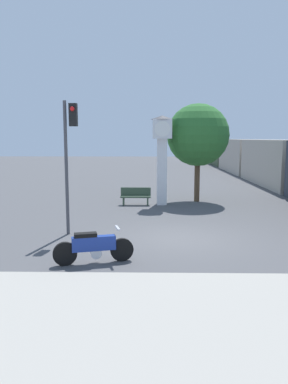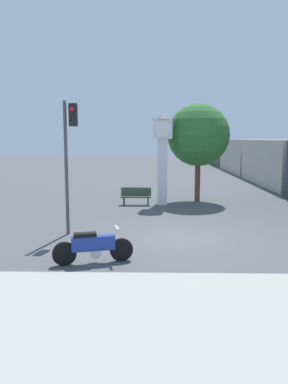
{
  "view_description": "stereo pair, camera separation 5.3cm",
  "coord_description": "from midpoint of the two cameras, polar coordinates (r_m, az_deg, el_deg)",
  "views": [
    {
      "loc": [
        -0.96,
        -12.89,
        3.52
      ],
      "look_at": [
        -1.23,
        1.69,
        1.42
      ],
      "focal_mm": 35.0,
      "sensor_mm": 36.0,
      "label": 1
    },
    {
      "loc": [
        -0.91,
        -12.89,
        3.52
      ],
      "look_at": [
        -1.23,
        1.69,
        1.42
      ],
      "focal_mm": 35.0,
      "sensor_mm": 36.0,
      "label": 2
    }
  ],
  "objects": [
    {
      "name": "clock_tower",
      "position": [
        19.77,
        2.9,
        7.0
      ],
      "size": [
        1.19,
        1.19,
        4.69
      ],
      "color": "white",
      "rests_on": "ground_plane"
    },
    {
      "name": "sidewalk_strip",
      "position": [
        7.16,
        9.2,
        -20.86
      ],
      "size": [
        36.0,
        6.0,
        0.1
      ],
      "color": "#9E998E",
      "rests_on": "ground_plane"
    },
    {
      "name": "freight_train",
      "position": [
        35.48,
        16.86,
        4.91
      ],
      "size": [
        2.8,
        43.76,
        3.4
      ],
      "color": "#333842",
      "rests_on": "ground_plane"
    },
    {
      "name": "street_tree",
      "position": [
        20.99,
        8.36,
        8.56
      ],
      "size": [
        3.42,
        3.42,
        5.4
      ],
      "color": "brown",
      "rests_on": "ground_plane"
    },
    {
      "name": "motorcycle",
      "position": [
        10.76,
        -7.63,
        -8.25
      ],
      "size": [
        2.23,
        0.78,
        1.01
      ],
      "rotation": [
        0.0,
        0.0,
        0.26
      ],
      "color": "black",
      "rests_on": "ground_plane"
    },
    {
      "name": "ground_plane",
      "position": [
        13.4,
        5.26,
        -7.06
      ],
      "size": [
        120.0,
        120.0,
        0.0
      ],
      "primitive_type": "plane",
      "color": "#4C4C4F"
    },
    {
      "name": "bench",
      "position": [
        19.85,
        -1.15,
        -0.58
      ],
      "size": [
        1.6,
        0.44,
        0.92
      ],
      "color": "#384C38",
      "rests_on": "ground_plane"
    },
    {
      "name": "traffic_light",
      "position": [
        13.76,
        -11.19,
        7.12
      ],
      "size": [
        0.5,
        0.35,
        4.84
      ],
      "color": "#47474C",
      "rests_on": "ground_plane"
    }
  ]
}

